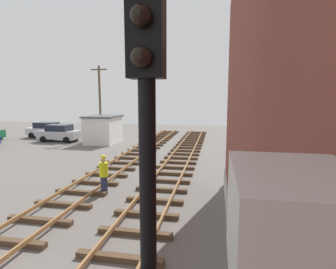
{
  "coord_description": "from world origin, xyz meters",
  "views": [
    {
      "loc": [
        3.94,
        -2.84,
        4.43
      ],
      "look_at": [
        0.85,
        13.67,
        2.14
      ],
      "focal_mm": 28.04,
      "sensor_mm": 36.0,
      "label": 1
    }
  ],
  "objects_px": {
    "signal_mast": "(147,181)",
    "utility_pole_far": "(100,101)",
    "parked_car_silver": "(60,133)",
    "track_worker_foreground": "(104,175)",
    "parked_car_white": "(46,130)",
    "control_hut": "(103,129)"
  },
  "relations": [
    {
      "from": "signal_mast",
      "to": "utility_pole_far",
      "type": "xyz_separation_m",
      "value": [
        -11.9,
        24.38,
        0.59
      ]
    },
    {
      "from": "parked_car_silver",
      "to": "signal_mast",
      "type": "bearing_deg",
      "value": -54.98
    },
    {
      "from": "signal_mast",
      "to": "parked_car_silver",
      "type": "bearing_deg",
      "value": 125.02
    },
    {
      "from": "signal_mast",
      "to": "track_worker_foreground",
      "type": "xyz_separation_m",
      "value": [
        -4.42,
        8.52,
        -2.65
      ]
    },
    {
      "from": "utility_pole_far",
      "to": "signal_mast",
      "type": "bearing_deg",
      "value": -63.99
    },
    {
      "from": "signal_mast",
      "to": "parked_car_white",
      "type": "bearing_deg",
      "value": 127.37
    },
    {
      "from": "signal_mast",
      "to": "track_worker_foreground",
      "type": "distance_m",
      "value": 9.95
    },
    {
      "from": "parked_car_silver",
      "to": "utility_pole_far",
      "type": "bearing_deg",
      "value": 33.19
    },
    {
      "from": "signal_mast",
      "to": "parked_car_white",
      "type": "height_order",
      "value": "signal_mast"
    },
    {
      "from": "utility_pole_far",
      "to": "track_worker_foreground",
      "type": "height_order",
      "value": "utility_pole_far"
    },
    {
      "from": "control_hut",
      "to": "utility_pole_far",
      "type": "bearing_deg",
      "value": 119.99
    },
    {
      "from": "control_hut",
      "to": "utility_pole_far",
      "type": "height_order",
      "value": "utility_pole_far"
    },
    {
      "from": "parked_car_silver",
      "to": "track_worker_foreground",
      "type": "bearing_deg",
      "value": -50.81
    },
    {
      "from": "signal_mast",
      "to": "track_worker_foreground",
      "type": "bearing_deg",
      "value": 117.41
    },
    {
      "from": "utility_pole_far",
      "to": "track_worker_foreground",
      "type": "xyz_separation_m",
      "value": [
        7.48,
        -15.87,
        -3.24
      ]
    },
    {
      "from": "parked_car_silver",
      "to": "parked_car_white",
      "type": "xyz_separation_m",
      "value": [
        -3.14,
        2.29,
        0.0
      ]
    },
    {
      "from": "parked_car_silver",
      "to": "track_worker_foreground",
      "type": "distance_m",
      "value": 17.47
    },
    {
      "from": "control_hut",
      "to": "parked_car_white",
      "type": "bearing_deg",
      "value": 163.86
    },
    {
      "from": "signal_mast",
      "to": "parked_car_white",
      "type": "xyz_separation_m",
      "value": [
        -18.6,
        24.35,
        -2.68
      ]
    },
    {
      "from": "control_hut",
      "to": "track_worker_foreground",
      "type": "relative_size",
      "value": 2.03
    },
    {
      "from": "control_hut",
      "to": "parked_car_white",
      "type": "xyz_separation_m",
      "value": [
        -8.07,
        2.34,
        -0.49
      ]
    },
    {
      "from": "signal_mast",
      "to": "parked_car_silver",
      "type": "height_order",
      "value": "signal_mast"
    }
  ]
}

